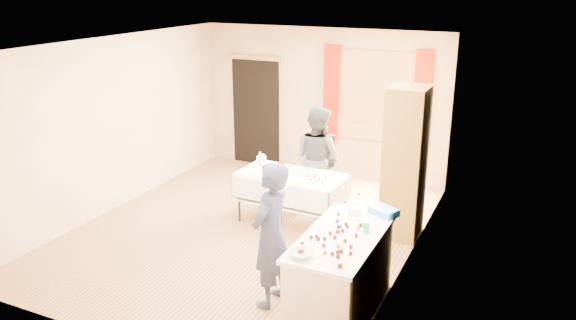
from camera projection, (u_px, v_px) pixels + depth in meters
The scene contains 29 objects.
floor at pixel (247, 231), 7.93m from camera, with size 4.50×5.50×0.02m, color #9E7047.
ceiling at pixel (242, 43), 7.11m from camera, with size 4.50×5.50×0.02m, color white.
wall_back at pixel (321, 102), 9.90m from camera, with size 4.50×0.02×2.60m, color tan.
wall_front at pixel (98, 219), 5.14m from camera, with size 4.50×0.02×2.60m, color tan.
wall_left at pixel (114, 124), 8.43m from camera, with size 0.02×5.50×2.60m, color tan.
wall_right at pixel (412, 165), 6.61m from camera, with size 0.02×5.50×2.60m, color tan.
window_frame at pixel (376, 97), 9.40m from camera, with size 1.32×0.06×1.52m, color olive.
window_pane at pixel (376, 97), 9.39m from camera, with size 1.20×0.02×1.40m, color white.
curtain_left at pixel (331, 93), 9.67m from camera, with size 0.28×0.06×1.65m, color #8D1600.
curtain_right at pixel (422, 101), 9.04m from camera, with size 0.28×0.06×1.65m, color #8D1600.
doorway at pixel (256, 112), 10.49m from camera, with size 0.95×0.04×2.00m, color black.
door_lintel at pixel (254, 58), 10.14m from camera, with size 1.05×0.06×0.08m, color olive.
cabinet at pixel (405, 163), 7.49m from camera, with size 0.50×0.60×2.08m, color brown.
counter at pixel (341, 275), 5.85m from camera, with size 0.74×1.56×0.91m.
party_table at pixel (291, 194), 8.05m from camera, with size 1.56×0.85×0.75m.
chair at pixel (321, 179), 9.05m from camera, with size 0.53×0.53×1.00m.
girl at pixel (271, 235), 5.94m from camera, with size 0.42×0.61×1.62m, color #222648.
woman at pixel (318, 158), 8.46m from camera, with size 0.95×0.85×1.61m, color black.
soda_can at pixel (366, 227), 5.74m from camera, with size 0.07×0.07×0.12m, color green.
mixing_bowl at pixel (301, 254), 5.26m from camera, with size 0.30×0.30×0.06m, color white.
foam_block at pixel (355, 211), 6.19m from camera, with size 0.15×0.10×0.08m, color white.
blue_basket at pixel (384, 211), 6.18m from camera, with size 0.30×0.20×0.08m, color #2B92F7.
pitcher at pixel (262, 163), 8.05m from camera, with size 0.11×0.11×0.22m, color silver.
cup_red at pixel (281, 167), 8.07m from camera, with size 0.17×0.17×0.11m, color red.
cup_rainbow at pixel (283, 172), 7.85m from camera, with size 0.16×0.16×0.12m, color red.
small_bowl at pixel (311, 173), 7.89m from camera, with size 0.23×0.23×0.06m, color white.
pastry_tray at pixel (318, 181), 7.65m from camera, with size 0.28×0.20×0.02m, color white.
bottle at pixel (260, 158), 8.33m from camera, with size 0.10×0.10×0.19m, color white.
cake_balls at pixel (336, 239), 5.58m from camera, with size 0.54×1.14×0.04m.
Camera 1 is at (3.58, -6.30, 3.41)m, focal length 35.00 mm.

